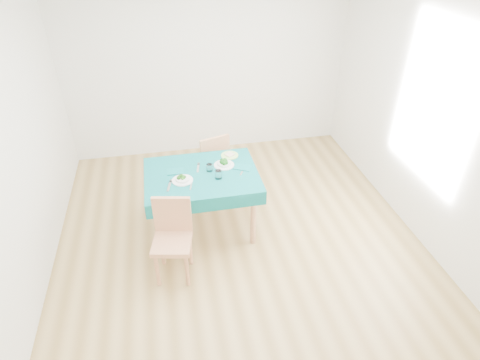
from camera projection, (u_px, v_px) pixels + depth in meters
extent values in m
cube|color=olive|center=(240.00, 243.00, 4.51)|extent=(4.00, 4.50, 0.02)
cube|color=silver|center=(207.00, 62.00, 5.58)|extent=(4.00, 0.02, 2.70)
cube|color=silver|center=(335.00, 350.00, 1.92)|extent=(4.00, 0.02, 2.70)
cube|color=silver|center=(11.00, 158.00, 3.42)|extent=(0.02, 4.50, 2.70)
cube|color=silver|center=(432.00, 117.00, 4.09)|extent=(0.02, 4.50, 2.70)
cube|color=#085A5C|center=(203.00, 202.00, 4.50)|extent=(1.20, 0.91, 0.76)
cube|color=#B57B55|center=(172.00, 240.00, 3.86)|extent=(0.45, 0.47, 0.93)
cube|color=#B57B55|center=(210.00, 158.00, 5.12)|extent=(0.48, 0.51, 0.95)
cube|color=silver|center=(169.00, 186.00, 4.10)|extent=(0.07, 0.20, 0.00)
cube|color=silver|center=(191.00, 184.00, 4.13)|extent=(0.06, 0.21, 0.00)
cube|color=silver|center=(198.00, 168.00, 4.39)|extent=(0.06, 0.18, 0.00)
cube|color=silver|center=(243.00, 170.00, 4.35)|extent=(0.12, 0.21, 0.00)
cube|color=#0C6566|center=(176.00, 171.00, 4.32)|extent=(0.19, 0.13, 0.01)
cube|color=#0C6566|center=(243.00, 167.00, 4.39)|extent=(0.22, 0.20, 0.01)
cylinder|color=white|center=(209.00, 168.00, 4.32)|extent=(0.07, 0.07, 0.08)
cylinder|color=white|center=(218.00, 174.00, 4.20)|extent=(0.07, 0.07, 0.09)
cylinder|color=#A8E36E|center=(230.00, 155.00, 4.61)|extent=(0.20, 0.20, 0.01)
cube|color=beige|center=(230.00, 154.00, 4.60)|extent=(0.13, 0.13, 0.01)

